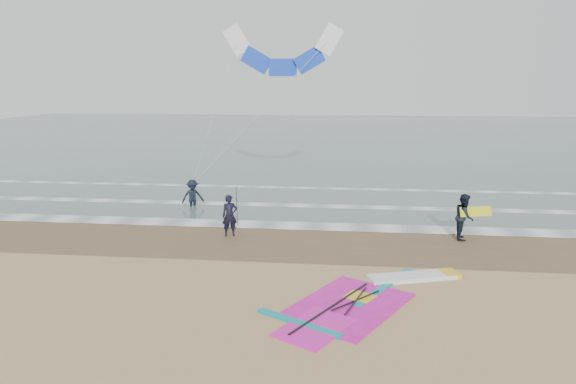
# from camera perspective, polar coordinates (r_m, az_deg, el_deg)

# --- Properties ---
(ground) EXTENTS (120.00, 120.00, 0.00)m
(ground) POSITION_cam_1_polar(r_m,az_deg,el_deg) (14.55, 5.37, -12.81)
(ground) COLOR tan
(ground) RESTS_ON ground
(sea_water) EXTENTS (120.00, 80.00, 0.02)m
(sea_water) POSITION_cam_1_polar(r_m,az_deg,el_deg) (61.52, 6.15, 6.24)
(sea_water) COLOR #47605E
(sea_water) RESTS_ON ground
(wet_sand_band) EXTENTS (120.00, 5.00, 0.01)m
(wet_sand_band) POSITION_cam_1_polar(r_m,az_deg,el_deg) (20.15, 5.67, -5.65)
(wet_sand_band) COLOR brown
(wet_sand_band) RESTS_ON ground
(foam_waterline) EXTENTS (120.00, 9.15, 0.02)m
(foam_waterline) POSITION_cam_1_polar(r_m,az_deg,el_deg) (24.42, 5.80, -2.45)
(foam_waterline) COLOR white
(foam_waterline) RESTS_ON ground
(windsurf_rig) EXTENTS (6.08, 5.76, 0.15)m
(windsurf_rig) POSITION_cam_1_polar(r_m,az_deg,el_deg) (15.29, 8.95, -11.48)
(windsurf_rig) COLOR white
(windsurf_rig) RESTS_ON ground
(person_standing) EXTENTS (0.73, 0.61, 1.70)m
(person_standing) POSITION_cam_1_polar(r_m,az_deg,el_deg) (20.88, -6.50, -2.63)
(person_standing) COLOR black
(person_standing) RESTS_ON ground
(person_walking) EXTENTS (0.83, 0.99, 1.83)m
(person_walking) POSITION_cam_1_polar(r_m,az_deg,el_deg) (21.49, 18.99, -2.61)
(person_walking) COLOR black
(person_walking) RESTS_ON ground
(person_wading) EXTENTS (1.29, 1.10, 1.73)m
(person_wading) POSITION_cam_1_polar(r_m,az_deg,el_deg) (26.11, -10.57, 0.24)
(person_wading) COLOR black
(person_wading) RESTS_ON ground
(held_pole) EXTENTS (0.17, 0.86, 1.82)m
(held_pole) POSITION_cam_1_polar(r_m,az_deg,el_deg) (20.72, -5.71, -1.59)
(held_pole) COLOR black
(held_pole) RESTS_ON ground
(carried_kiteboard) EXTENTS (1.30, 0.51, 0.39)m
(carried_kiteboard) POSITION_cam_1_polar(r_m,az_deg,el_deg) (21.43, 20.13, -2.06)
(carried_kiteboard) COLOR yellow
(carried_kiteboard) RESTS_ON ground
(surf_kite) EXTENTS (7.39, 4.04, 8.12)m
(surf_kite) POSITION_cam_1_polar(r_m,az_deg,el_deg) (28.54, -0.61, 15.10)
(surf_kite) COLOR white
(surf_kite) RESTS_ON ground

